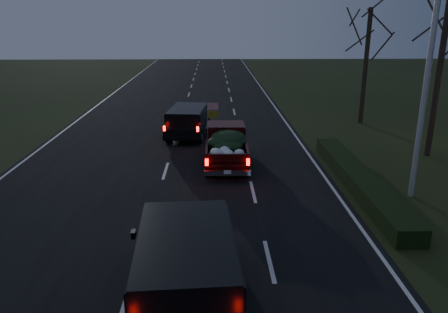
# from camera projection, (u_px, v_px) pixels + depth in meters

# --- Properties ---
(ground) EXTENTS (120.00, 120.00, 0.00)m
(ground) POSITION_uv_depth(u_px,v_px,m) (150.00, 222.00, 14.25)
(ground) COLOR black
(ground) RESTS_ON ground
(road_asphalt) EXTENTS (14.00, 120.00, 0.02)m
(road_asphalt) POSITION_uv_depth(u_px,v_px,m) (150.00, 222.00, 14.25)
(road_asphalt) COLOR black
(road_asphalt) RESTS_ON ground
(hedge_row) EXTENTS (1.00, 10.00, 0.60)m
(hedge_row) POSITION_uv_depth(u_px,v_px,m) (358.00, 179.00, 17.22)
(hedge_row) COLOR black
(hedge_row) RESTS_ON ground
(light_pole) EXTENTS (0.50, 0.90, 9.16)m
(light_pole) POSITION_uv_depth(u_px,v_px,m) (432.00, 46.00, 14.74)
(light_pole) COLOR silver
(light_pole) RESTS_ON ground
(bare_tree_mid) EXTENTS (3.60, 3.60, 8.50)m
(bare_tree_mid) POSITION_uv_depth(u_px,v_px,m) (447.00, 19.00, 19.32)
(bare_tree_mid) COLOR black
(bare_tree_mid) RESTS_ON ground
(bare_tree_far) EXTENTS (3.60, 3.60, 7.00)m
(bare_tree_far) POSITION_uv_depth(u_px,v_px,m) (368.00, 38.00, 26.30)
(bare_tree_far) COLOR black
(bare_tree_far) RESTS_ON ground
(pickup_truck) EXTENTS (1.88, 4.80, 2.51)m
(pickup_truck) POSITION_uv_depth(u_px,v_px,m) (226.00, 143.00, 19.80)
(pickup_truck) COLOR #370807
(pickup_truck) RESTS_ON ground
(lead_suv) EXTENTS (2.44, 4.81, 1.33)m
(lead_suv) POSITION_uv_depth(u_px,v_px,m) (188.00, 119.00, 24.39)
(lead_suv) COLOR black
(lead_suv) RESTS_ON ground
(rear_suv) EXTENTS (2.66, 5.38, 1.51)m
(rear_suv) POSITION_uv_depth(u_px,v_px,m) (186.00, 263.00, 9.74)
(rear_suv) COLOR black
(rear_suv) RESTS_ON ground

